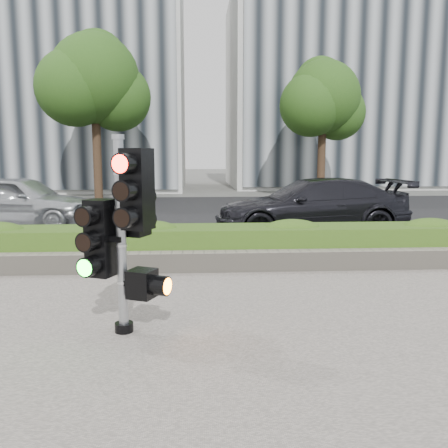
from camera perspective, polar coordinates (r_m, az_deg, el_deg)
The scene contains 13 objects.
ground at distance 6.57m, azimuth -0.41°, elevation -9.90°, with size 120.00×120.00×0.00m, color #51514C.
sidewalk at distance 4.27m, azimuth 1.51°, elevation -20.30°, with size 16.00×11.00×0.03m, color #9E9389.
road at distance 16.36m, azimuth -2.30°, elevation 1.20°, with size 60.00×13.00×0.02m, color black.
curb at distance 9.60m, azimuth -1.43°, elevation -3.64°, with size 60.00×0.25×0.12m, color gray.
stone_wall at distance 8.35m, azimuth -1.12°, elevation -4.49°, with size 12.00×0.32×0.34m, color gray.
hedge at distance 8.95m, azimuth -1.29°, elevation -2.50°, with size 12.00×1.00×0.68m, color olive.
building_left at distance 30.97m, azimuth -20.74°, elevation 18.01°, with size 16.00×9.00×15.00m, color #B7B7B2.
building_right at distance 33.45m, azimuth 16.92°, elevation 14.83°, with size 18.00×10.00×12.00m, color #B7B7B2.
tree_left at distance 21.41m, azimuth -15.34°, elevation 16.13°, with size 4.61×4.03×7.34m.
tree_right at distance 22.67m, azimuth 11.77°, elevation 14.37°, with size 4.10×3.58×6.53m.
traffic_signal at distance 5.43m, azimuth -11.85°, elevation -0.15°, with size 0.83×0.71×2.25m.
car_silver at distance 14.53m, azimuth -23.44°, elevation 2.56°, with size 1.74×4.33×1.47m, color #B7BBBF.
car_dark at distance 12.36m, azimuth 10.44°, elevation 2.12°, with size 2.01×4.95×1.44m, color black.
Camera 1 is at (-0.33, -6.23, 2.07)m, focal length 38.00 mm.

